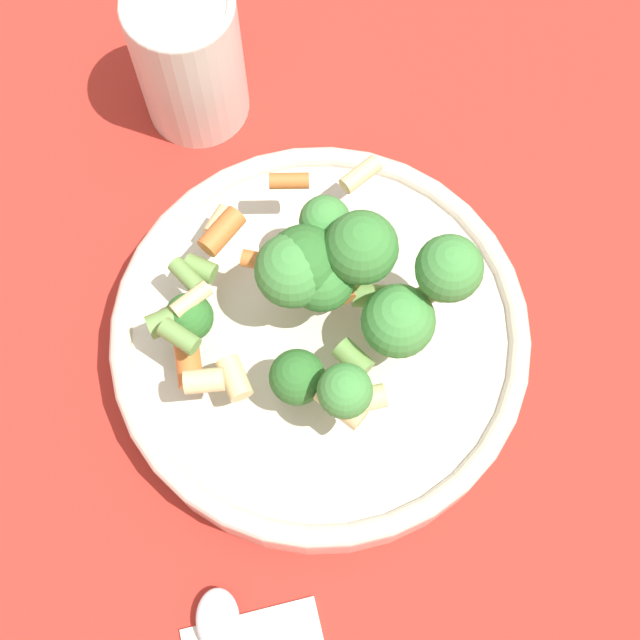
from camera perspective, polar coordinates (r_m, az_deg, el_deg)
ground_plane at (r=0.59m, az=0.00°, el=-2.03°), size 3.00×3.00×0.00m
bowl at (r=0.57m, az=0.00°, el=-1.28°), size 0.26×0.26×0.05m
pasta_salad at (r=0.51m, az=0.59°, el=1.95°), size 0.17×0.19×0.09m
cup at (r=0.63m, az=-8.42°, el=16.34°), size 0.07×0.07×0.11m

